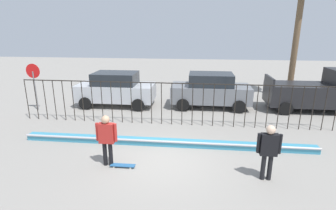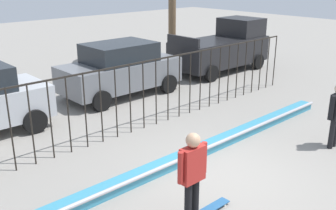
{
  "view_description": "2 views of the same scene",
  "coord_description": "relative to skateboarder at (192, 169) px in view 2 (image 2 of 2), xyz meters",
  "views": [
    {
      "loc": [
        1.12,
        -7.87,
        4.28
      ],
      "look_at": [
        -0.05,
        2.42,
        1.23
      ],
      "focal_mm": 28.05,
      "sensor_mm": 36.0,
      "label": 1
    },
    {
      "loc": [
        -6.09,
        -4.7,
        4.29
      ],
      "look_at": [
        0.44,
        2.41,
        0.97
      ],
      "focal_mm": 41.92,
      "sensor_mm": 36.0,
      "label": 2
    }
  ],
  "objects": [
    {
      "name": "skateboard",
      "position": [
        0.49,
        -0.08,
        -0.96
      ],
      "size": [
        0.8,
        0.2,
        0.07
      ],
      "rotation": [
        0.0,
        0.0,
        -0.19
      ],
      "color": "#26598C",
      "rests_on": "ground"
    },
    {
      "name": "ground_plane",
      "position": [
        1.66,
        0.51,
        -1.02
      ],
      "size": [
        60.0,
        60.0,
        0.0
      ],
      "primitive_type": "plane",
      "color": "gray"
    },
    {
      "name": "pickup_truck",
      "position": [
        9.12,
        6.92,
        0.02
      ],
      "size": [
        4.7,
        2.12,
        2.24
      ],
      "rotation": [
        0.0,
        0.0,
        -0.07
      ],
      "color": "black",
      "rests_on": "ground"
    },
    {
      "name": "perimeter_fence",
      "position": [
        1.66,
        3.96,
        0.17
      ],
      "size": [
        14.04,
        0.04,
        1.95
      ],
      "color": "black",
      "rests_on": "ground"
    },
    {
      "name": "bowl_coping_ledge",
      "position": [
        1.66,
        1.69,
        -0.9
      ],
      "size": [
        11.0,
        0.4,
        0.27
      ],
      "color": "teal",
      "rests_on": "ground"
    },
    {
      "name": "parked_car_gray",
      "position": [
        3.52,
        6.98,
        -0.04
      ],
      "size": [
        4.3,
        2.12,
        1.9
      ],
      "rotation": [
        0.0,
        0.0,
        0.03
      ],
      "color": "slate",
      "rests_on": "ground"
    },
    {
      "name": "skateboarder",
      "position": [
        0.0,
        0.0,
        0.0
      ],
      "size": [
        0.68,
        0.26,
        1.7
      ],
      "rotation": [
        0.0,
        0.0,
        0.34
      ],
      "color": "black",
      "rests_on": "ground"
    }
  ]
}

